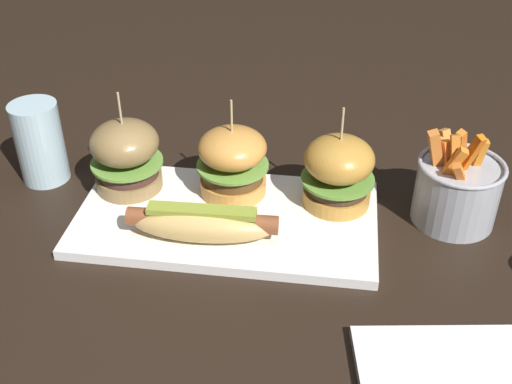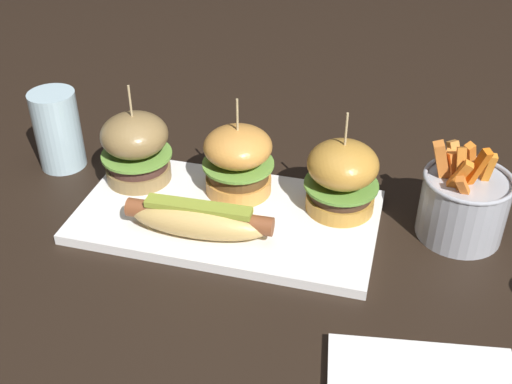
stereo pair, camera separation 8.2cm
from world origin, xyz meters
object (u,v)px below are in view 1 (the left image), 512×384
object	(u,v)px
slider_center	(230,161)
water_glass	(40,142)
hot_dog	(202,223)
slider_left	(126,155)
fries_bucket	(456,189)
slider_right	(338,171)
platter_main	(227,219)

from	to	relation	value
slider_center	water_glass	world-z (taller)	slider_center
hot_dog	slider_left	world-z (taller)	slider_left
slider_center	fries_bucket	xyz separation A→B (m)	(0.30, -0.00, -0.02)
slider_right	slider_left	bearing A→B (deg)	-179.74
platter_main	slider_left	distance (m)	0.17
slider_center	slider_right	distance (m)	0.15
hot_dog	water_glass	bearing A→B (deg)	154.71
slider_right	fries_bucket	xyz separation A→B (m)	(0.16, 0.00, -0.02)
slider_left	water_glass	bearing A→B (deg)	169.66
slider_right	platter_main	bearing A→B (deg)	-161.17
fries_bucket	water_glass	world-z (taller)	fries_bucket
platter_main	slider_center	xyz separation A→B (m)	(-0.00, 0.05, 0.06)
slider_left	fries_bucket	bearing A→B (deg)	0.54
hot_dog	water_glass	distance (m)	0.29
slider_center	water_glass	xyz separation A→B (m)	(-0.28, 0.02, -0.00)
slider_center	platter_main	bearing A→B (deg)	-86.25
platter_main	slider_right	xyz separation A→B (m)	(0.14, 0.05, 0.06)
hot_dog	fries_bucket	world-z (taller)	fries_bucket
platter_main	water_glass	bearing A→B (deg)	165.70
fries_bucket	water_glass	xyz separation A→B (m)	(-0.58, 0.02, 0.01)
platter_main	slider_left	xyz separation A→B (m)	(-0.15, 0.05, 0.06)
platter_main	fries_bucket	xyz separation A→B (m)	(0.30, 0.05, 0.04)
slider_right	fries_bucket	distance (m)	0.16
hot_dog	slider_right	bearing A→B (deg)	31.62
water_glass	fries_bucket	bearing A→B (deg)	-2.04
platter_main	slider_left	size ratio (longest dim) A/B	2.73
slider_center	slider_left	bearing A→B (deg)	-177.15
slider_left	fries_bucket	distance (m)	0.45
hot_dog	fries_bucket	bearing A→B (deg)	17.98
platter_main	fries_bucket	world-z (taller)	fries_bucket
slider_left	slider_center	size ratio (longest dim) A/B	1.03
slider_left	water_glass	world-z (taller)	slider_left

